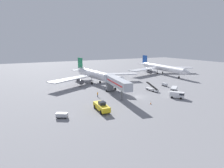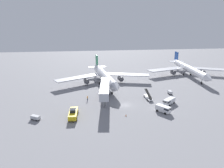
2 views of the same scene
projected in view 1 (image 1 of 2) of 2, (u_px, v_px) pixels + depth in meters
ground_plane at (138, 97)px, 66.56m from camera, size 300.00×300.00×0.00m
airplane_at_gate at (96, 75)px, 86.98m from camera, size 45.06×45.08×11.13m
jet_bridge at (116, 82)px, 66.78m from camera, size 5.97×19.92×6.73m
pushback_tug at (102, 106)px, 52.28m from camera, size 2.95×7.52×2.78m
belt_loader_truck at (152, 89)px, 74.93m from camera, size 1.97×6.42×3.09m
service_van_mid_center at (177, 95)px, 64.64m from camera, size 4.29×4.98×2.18m
service_van_far_left at (174, 90)px, 71.92m from camera, size 5.56×4.99×2.10m
baggage_cart_near_right at (165, 84)px, 83.17m from camera, size 1.34×2.47×1.33m
baggage_cart_rear_left at (62, 115)px, 47.32m from camera, size 3.01×2.52×1.33m
ground_crew_worker_foreground at (98, 94)px, 66.12m from camera, size 0.37×0.37×1.82m
safety_cone_alpha at (151, 103)px, 58.35m from camera, size 0.40×0.40×0.61m
airplane_background at (161, 68)px, 116.21m from camera, size 45.02×48.62×10.43m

